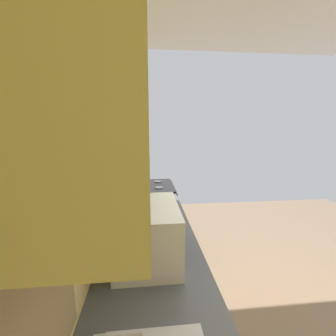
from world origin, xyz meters
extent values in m
plane|color=brown|center=(0.00, 0.00, 0.00)|extent=(5.84, 5.84, 0.00)
cube|color=#EBCC7E|center=(0.00, 1.70, 1.42)|extent=(3.77, 0.12, 2.84)
cube|color=#D5CD74|center=(-0.46, 1.32, 0.44)|extent=(2.69, 0.63, 0.88)
cube|color=#4A4E53|center=(-0.46, 1.32, 0.89)|extent=(2.72, 0.66, 0.02)
cube|color=#332819|center=(-0.46, 1.00, 0.44)|extent=(0.01, 0.01, 0.81)
cube|color=#332819|center=(-0.01, 1.00, 0.44)|extent=(0.01, 0.01, 0.81)
cube|color=#332819|center=(0.43, 1.00, 0.44)|extent=(0.01, 0.01, 0.81)
cube|color=#CFCF72|center=(-0.46, 1.48, 1.78)|extent=(1.65, 0.30, 0.62)
cube|color=#997A4C|center=(-1.08, 1.62, 1.23)|extent=(0.48, 0.02, 0.52)
cube|color=white|center=(-1.08, 1.63, 1.23)|extent=(0.42, 0.01, 0.46)
cube|color=black|center=(1.25, 1.30, 0.45)|extent=(0.71, 0.67, 0.90)
cube|color=black|center=(1.25, 0.96, 0.41)|extent=(0.56, 0.01, 0.50)
cube|color=black|center=(1.25, 1.30, 0.91)|extent=(0.68, 0.63, 0.02)
cube|color=black|center=(1.25, 1.62, 0.99)|extent=(0.68, 0.04, 0.18)
cylinder|color=#38383D|center=(1.09, 1.18, 0.93)|extent=(0.11, 0.11, 0.01)
cylinder|color=#38383D|center=(1.40, 1.18, 0.93)|extent=(0.11, 0.11, 0.01)
cylinder|color=#38383D|center=(1.09, 1.42, 0.93)|extent=(0.11, 0.11, 0.01)
cylinder|color=#38383D|center=(1.40, 1.42, 0.93)|extent=(0.11, 0.11, 0.01)
cube|color=white|center=(-0.36, 1.34, 1.07)|extent=(0.51, 0.37, 0.34)
cube|color=black|center=(-0.41, 1.15, 1.07)|extent=(0.32, 0.01, 0.24)
cube|color=#2D2D33|center=(-0.16, 1.15, 1.07)|extent=(0.09, 0.01, 0.24)
cylinder|color=#D84C47|center=(0.21, 1.23, 0.93)|extent=(0.12, 0.12, 0.06)
cylinder|color=#C9544E|center=(0.21, 1.23, 0.95)|extent=(0.10, 0.10, 0.03)
camera|label=1|loc=(-1.58, 1.34, 1.70)|focal=22.89mm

